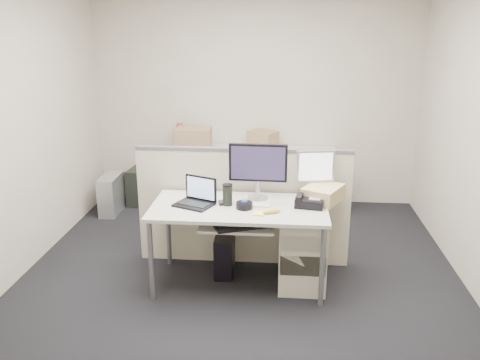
# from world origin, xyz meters

# --- Properties ---
(floor) EXTENTS (4.00, 4.50, 0.01)m
(floor) POSITION_xyz_m (0.00, 0.00, -0.01)
(floor) COLOR black
(floor) RESTS_ON ground
(wall_back) EXTENTS (4.00, 0.02, 2.70)m
(wall_back) POSITION_xyz_m (0.00, 2.25, 1.35)
(wall_back) COLOR #C0B4A2
(wall_back) RESTS_ON ground
(wall_front) EXTENTS (4.00, 0.02, 2.70)m
(wall_front) POSITION_xyz_m (0.00, -2.25, 1.35)
(wall_front) COLOR #C0B4A2
(wall_front) RESTS_ON ground
(wall_left) EXTENTS (0.02, 4.50, 2.70)m
(wall_left) POSITION_xyz_m (-2.00, 0.00, 1.35)
(wall_left) COLOR #C0B4A2
(wall_left) RESTS_ON ground
(desk) EXTENTS (1.50, 0.75, 0.73)m
(desk) POSITION_xyz_m (0.00, 0.00, 0.66)
(desk) COLOR beige
(desk) RESTS_ON floor
(keyboard_tray) EXTENTS (0.62, 0.32, 0.02)m
(keyboard_tray) POSITION_xyz_m (0.00, -0.18, 0.62)
(keyboard_tray) COLOR beige
(keyboard_tray) RESTS_ON desk
(drawer_pedestal) EXTENTS (0.40, 0.55, 0.65)m
(drawer_pedestal) POSITION_xyz_m (0.55, 0.05, 0.33)
(drawer_pedestal) COLOR beige
(drawer_pedestal) RESTS_ON floor
(cubicle_partition) EXTENTS (2.00, 0.06, 1.10)m
(cubicle_partition) POSITION_xyz_m (0.00, 0.45, 0.55)
(cubicle_partition) COLOR #BFB99D
(cubicle_partition) RESTS_ON floor
(back_counter) EXTENTS (2.00, 0.60, 0.72)m
(back_counter) POSITION_xyz_m (0.00, 1.93, 0.36)
(back_counter) COLOR beige
(back_counter) RESTS_ON floor
(monitor_main) EXTENTS (0.51, 0.21, 0.51)m
(monitor_main) POSITION_xyz_m (0.15, 0.18, 0.98)
(monitor_main) COLOR black
(monitor_main) RESTS_ON desk
(monitor_small) EXTENTS (0.37, 0.23, 0.42)m
(monitor_small) POSITION_xyz_m (0.65, 0.32, 0.94)
(monitor_small) COLOR #B7B7BC
(monitor_small) RESTS_ON desk
(laptop) EXTENTS (0.38, 0.34, 0.23)m
(laptop) POSITION_xyz_m (-0.38, -0.02, 0.85)
(laptop) COLOR black
(laptop) RESTS_ON desk
(trackball) EXTENTS (0.18, 0.18, 0.05)m
(trackball) POSITION_xyz_m (0.05, -0.05, 0.76)
(trackball) COLOR black
(trackball) RESTS_ON desk
(desk_phone) EXTENTS (0.27, 0.23, 0.08)m
(desk_phone) POSITION_xyz_m (0.60, 0.05, 0.77)
(desk_phone) COLOR black
(desk_phone) RESTS_ON desk
(paper_stack) EXTENTS (0.23, 0.29, 0.01)m
(paper_stack) POSITION_xyz_m (0.15, 0.12, 0.74)
(paper_stack) COLOR silver
(paper_stack) RESTS_ON desk
(sticky_pad) EXTENTS (0.10, 0.10, 0.01)m
(sticky_pad) POSITION_xyz_m (0.18, -0.18, 0.74)
(sticky_pad) COLOR #FFFB49
(sticky_pad) RESTS_ON desk
(travel_mug) EXTENTS (0.10, 0.10, 0.17)m
(travel_mug) POSITION_xyz_m (-0.10, 0.02, 0.82)
(travel_mug) COLOR black
(travel_mug) RESTS_ON desk
(banana) EXTENTS (0.16, 0.10, 0.04)m
(banana) POSITION_xyz_m (0.28, -0.15, 0.75)
(banana) COLOR gold
(banana) RESTS_ON desk
(cellphone) EXTENTS (0.08, 0.12, 0.02)m
(cellphone) POSITION_xyz_m (-0.15, 0.05, 0.74)
(cellphone) COLOR black
(cellphone) RESTS_ON desk
(manila_folders) EXTENTS (0.41, 0.44, 0.13)m
(manila_folders) POSITION_xyz_m (0.72, 0.20, 0.80)
(manila_folders) COLOR tan
(manila_folders) RESTS_ON desk
(keyboard) EXTENTS (0.49, 0.33, 0.03)m
(keyboard) POSITION_xyz_m (0.05, -0.22, 0.64)
(keyboard) COLOR black
(keyboard) RESTS_ON keyboard_tray
(pc_tower_desk) EXTENTS (0.17, 0.41, 0.38)m
(pc_tower_desk) POSITION_xyz_m (-0.15, 0.20, 0.19)
(pc_tower_desk) COLOR black
(pc_tower_desk) RESTS_ON floor
(pc_tower_spare_dark) EXTENTS (0.25, 0.51, 0.46)m
(pc_tower_spare_dark) POSITION_xyz_m (-1.45, 2.02, 0.23)
(pc_tower_spare_dark) COLOR black
(pc_tower_spare_dark) RESTS_ON floor
(pc_tower_spare_silver) EXTENTS (0.21, 0.50, 0.46)m
(pc_tower_spare_silver) POSITION_xyz_m (-1.70, 1.63, 0.23)
(pc_tower_spare_silver) COLOR #B7B7BC
(pc_tower_spare_silver) RESTS_ON floor
(cardboard_box_left) EXTENTS (0.42, 0.32, 0.30)m
(cardboard_box_left) POSITION_xyz_m (-0.70, 1.81, 0.87)
(cardboard_box_left) COLOR olive
(cardboard_box_left) RESTS_ON back_counter
(cardboard_box_right) EXTENTS (0.40, 0.38, 0.23)m
(cardboard_box_right) POSITION_xyz_m (0.11, 2.05, 0.84)
(cardboard_box_right) COLOR olive
(cardboard_box_right) RESTS_ON back_counter
(red_binder) EXTENTS (0.17, 0.32, 0.29)m
(red_binder) POSITION_xyz_m (-0.90, 2.03, 0.87)
(red_binder) COLOR #A12B1F
(red_binder) RESTS_ON back_counter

